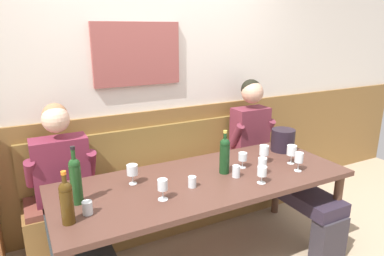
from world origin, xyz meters
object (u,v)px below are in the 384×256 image
at_px(wall_bench, 169,196).
at_px(wine_glass_center_rear, 264,151).
at_px(wine_bottle_clear_water, 76,179).
at_px(water_tumbler_center, 87,208).
at_px(person_left_seat, 70,204).
at_px(person_center_left_seat, 270,154).
at_px(wine_bottle_green_tall, 67,201).
at_px(wine_bottle_amber_mid, 225,154).
at_px(wine_glass_by_bottle, 292,151).
at_px(water_tumbler_left, 236,171).
at_px(wine_glass_right_end, 132,171).
at_px(wine_glass_center_front, 163,186).
at_px(water_tumbler_right, 192,182).
at_px(wine_glass_mid_left, 262,172).
at_px(wine_glass_left_end, 243,157).
at_px(wine_glass_mid_right, 263,163).
at_px(ice_bucket, 283,140).
at_px(wine_glass_near_bucket, 299,158).
at_px(dining_table, 205,187).

distance_m(wall_bench, wine_glass_center_rear, 1.04).
height_order(wine_bottle_clear_water, water_tumbler_center, wine_bottle_clear_water).
height_order(person_left_seat, person_center_left_seat, person_center_left_seat).
xyz_separation_m(wine_bottle_green_tall, wine_bottle_amber_mid, (1.18, 0.19, 0.01)).
relative_size(wine_glass_by_bottle, water_tumbler_left, 1.75).
distance_m(wine_bottle_green_tall, wine_glass_right_end, 0.59).
bearing_deg(water_tumbler_left, person_left_seat, 160.99).
relative_size(person_left_seat, wine_glass_center_front, 8.96).
distance_m(wine_bottle_amber_mid, water_tumbler_right, 0.37).
xyz_separation_m(wine_bottle_amber_mid, wine_glass_mid_left, (0.14, -0.28, -0.07)).
distance_m(wine_glass_left_end, wine_glass_center_rear, 0.22).
bearing_deg(person_center_left_seat, wine_glass_mid_right, -135.07).
distance_m(wine_bottle_green_tall, wine_glass_left_end, 1.39).
bearing_deg(water_tumbler_center, wine_glass_mid_right, -1.21).
bearing_deg(wine_bottle_clear_water, wine_glass_center_rear, -0.19).
bearing_deg(wine_glass_by_bottle, ice_bucket, 60.82).
distance_m(wine_glass_center_rear, water_tumbler_left, 0.39).
relative_size(wine_glass_center_front, wine_glass_near_bucket, 0.94).
bearing_deg(wine_glass_by_bottle, wine_glass_mid_right, -168.77).
xyz_separation_m(wine_bottle_clear_water, wine_bottle_green_tall, (-0.09, -0.22, -0.03)).
height_order(wine_bottle_green_tall, wine_glass_mid_right, wine_bottle_green_tall).
relative_size(wine_bottle_clear_water, wine_glass_left_end, 3.06).
height_order(wine_glass_near_bucket, water_tumbler_center, wine_glass_near_bucket).
height_order(wine_glass_mid_left, water_tumbler_right, wine_glass_mid_left).
relative_size(dining_table, wine_glass_by_bottle, 14.17).
relative_size(dining_table, wine_bottle_amber_mid, 6.49).
bearing_deg(water_tumbler_center, wine_bottle_amber_mid, 7.38).
relative_size(person_center_left_seat, wine_bottle_green_tall, 4.14).
height_order(wine_glass_center_front, wine_glass_near_bucket, wine_glass_near_bucket).
relative_size(wine_glass_center_front, water_tumbler_right, 1.82).
relative_size(dining_table, water_tumbler_right, 28.35).
distance_m(wine_glass_mid_right, wine_glass_center_rear, 0.25).
height_order(wine_bottle_amber_mid, water_tumbler_left, wine_bottle_amber_mid).
xyz_separation_m(wine_glass_mid_right, water_tumbler_left, (-0.20, 0.06, -0.05)).
relative_size(wine_glass_right_end, wine_glass_center_rear, 0.97).
bearing_deg(wine_glass_center_rear, wall_bench, 132.34).
xyz_separation_m(person_center_left_seat, wine_glass_center_front, (-1.32, -0.50, 0.18)).
relative_size(wine_glass_by_bottle, wine_glass_center_rear, 1.04).
bearing_deg(wall_bench, water_tumbler_left, -74.02).
bearing_deg(wine_glass_by_bottle, water_tumbler_right, -179.40).
relative_size(wine_glass_center_front, water_tumbler_left, 1.59).
relative_size(wine_bottle_clear_water, water_tumbler_center, 4.69).
bearing_deg(wine_glass_left_end, ice_bucket, 16.32).
xyz_separation_m(dining_table, wine_glass_center_rear, (0.58, 0.04, 0.18)).
bearing_deg(person_center_left_seat, dining_table, -159.61).
xyz_separation_m(wine_bottle_clear_water, water_tumbler_right, (0.76, -0.13, -0.13)).
bearing_deg(wine_bottle_clear_water, ice_bucket, 4.87).
bearing_deg(wine_bottle_clear_water, person_center_left_seat, 9.17).
relative_size(dining_table, person_left_seat, 1.74).
xyz_separation_m(person_left_seat, ice_bucket, (1.87, -0.11, 0.23)).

